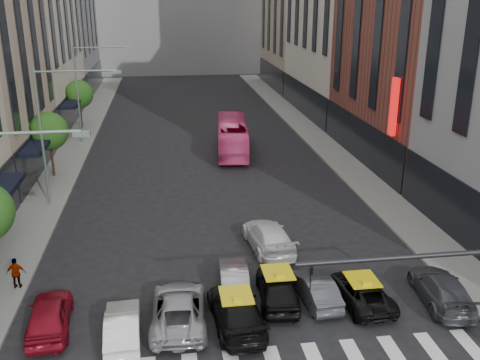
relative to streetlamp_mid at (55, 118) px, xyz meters
name	(u,v)px	position (x,y,z in m)	size (l,w,h in m)	color
sidewalk_left	(67,161)	(-1.46, 10.00, -5.83)	(3.00, 96.00, 0.15)	slate
sidewalk_right	(330,150)	(21.54, 10.00, -5.83)	(3.00, 96.00, 0.15)	slate
tree_mid	(49,131)	(-1.76, 6.00, -2.25)	(2.88, 2.88, 4.95)	black
tree_far	(79,94)	(-1.76, 22.00, -2.25)	(2.88, 2.88, 4.95)	black
streetlamp_mid	(55,118)	(0.00, 0.00, 0.00)	(5.38, 0.25, 9.00)	gray
streetlamp_far	(87,81)	(0.00, 16.00, 0.00)	(5.38, 0.25, 9.00)	gray
liberty_sign	(394,107)	(22.64, 0.00, 0.10)	(0.30, 0.70, 4.00)	red
car_red	(49,315)	(1.78, -14.58, -5.19)	(1.70, 4.21, 1.44)	maroon
car_white_front	(122,326)	(4.84, -15.71, -5.26)	(1.36, 3.91, 1.29)	white
car_silver	(179,308)	(7.14, -14.80, -5.20)	(2.32, 5.03, 1.40)	#9A9A9F
taxi_left	(236,310)	(9.55, -15.33, -5.19)	(1.99, 4.90, 1.42)	black
taxi_center	(277,287)	(11.66, -13.73, -5.17)	(1.73, 4.30, 1.46)	black
car_grey_mid	(316,289)	(13.43, -13.98, -5.29)	(1.30, 3.74, 1.23)	#414449
taxi_right	(361,291)	(15.42, -14.40, -5.32)	(1.95, 4.24, 1.18)	black
car_grey_curb	(441,289)	(19.04, -14.86, -5.22)	(1.91, 4.69, 1.36)	#414349
car_row2_left	(234,276)	(9.84, -12.30, -5.29)	(1.31, 3.75, 1.24)	#9A999E
car_row2_right	(268,236)	(12.27, -8.38, -5.16)	(2.08, 5.11, 1.48)	white
bus	(232,136)	(12.78, 11.07, -4.43)	(2.48, 10.59, 2.95)	#F4478F
pedestrian_far	(16,273)	(-0.36, -11.07, -4.99)	(0.90, 0.37, 1.53)	gray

